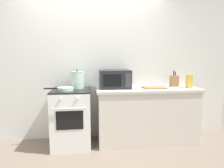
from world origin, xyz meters
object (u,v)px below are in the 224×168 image
Objects in this scene: stock_pot at (77,80)px; cutting_board at (154,88)px; frying_pan at (65,89)px; knife_block at (174,81)px; microwave at (115,79)px; stove at (72,118)px; pasta_box at (189,81)px.

cutting_board is (1.26, -0.13, -0.13)m from stock_pot.
frying_pan is 1.24× the size of cutting_board.
stock_pot is at bearing -179.68° from knife_block.
cutting_board is at bearing -6.91° from microwave.
stove is at bearing -173.64° from microwave.
pasta_box is at bearing -4.96° from stock_pot.
pasta_box is (1.24, -0.11, -0.04)m from microwave.
stove is at bearing 36.01° from frying_pan.
pasta_box reaches higher than frying_pan.
cutting_board is at bearing 0.05° from stove.
stove is 4.18× the size of pasta_box.
stock_pot is 0.86× the size of cutting_board.
cutting_board is (0.64, -0.08, -0.14)m from microwave.
stove is 3.34× the size of knife_block.
cutting_board is 1.64× the size of pasta_box.
stove is 2.98× the size of stock_pot.
pasta_box is (1.85, -0.16, -0.03)m from stock_pot.
microwave reaches higher than knife_block.
pasta_box reaches higher than cutting_board.
stock_pot is 1.12× the size of knife_block.
knife_block is at bearing 6.21° from frying_pan.
cutting_board is 1.31× the size of knife_block.
knife_block reaches higher than stove.
frying_pan reaches higher than stove.
stock_pot reaches higher than pasta_box.
microwave reaches higher than stove.
stock_pot is 1.27m from cutting_board.
stock_pot is at bearing 175.04° from pasta_box.
stock_pot is (0.10, 0.13, 0.60)m from stove.
stock_pot is at bearing 175.09° from microwave.
microwave is 1.82× the size of knife_block.
microwave is at bearing 175.01° from pasta_box.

